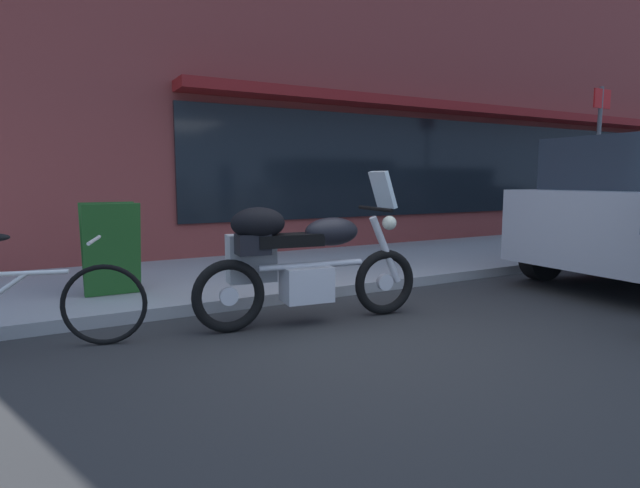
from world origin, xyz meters
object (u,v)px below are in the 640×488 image
touring_motorcycle (297,259)px  parked_bicycle (27,305)px  sandwich_board_sign (111,249)px  parking_sign_pole (598,155)px

touring_motorcycle → parked_bicycle: bearing=170.9°
touring_motorcycle → sandwich_board_sign: (-1.38, 1.54, -0.00)m
parked_bicycle → touring_motorcycle: bearing=-9.1°
touring_motorcycle → parking_sign_pole: bearing=11.8°
sandwich_board_sign → parked_bicycle: bearing=-122.8°
parking_sign_pole → touring_motorcycle: bearing=-168.2°
touring_motorcycle → sandwich_board_sign: 2.07m
touring_motorcycle → parked_bicycle: touring_motorcycle is taller
parking_sign_pole → sandwich_board_sign: bearing=178.7°
touring_motorcycle → sandwich_board_sign: touring_motorcycle is taller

